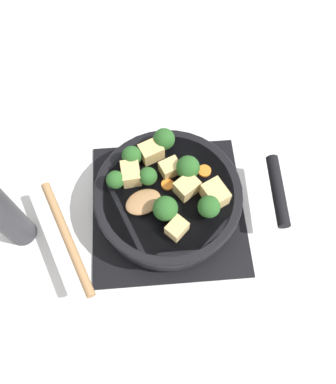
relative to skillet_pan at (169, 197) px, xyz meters
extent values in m
plane|color=silver|center=(0.00, 0.00, -0.06)|extent=(2.40, 2.40, 0.00)
cube|color=black|center=(0.00, 0.00, -0.05)|extent=(0.31, 0.31, 0.01)
torus|color=black|center=(0.00, 0.00, -0.04)|extent=(0.24, 0.24, 0.01)
cube|color=black|center=(0.00, 0.00, -0.04)|extent=(0.01, 0.23, 0.01)
cube|color=black|center=(0.00, 0.00, -0.04)|extent=(0.23, 0.01, 0.01)
cylinder|color=black|center=(0.00, 0.00, 0.00)|extent=(0.28, 0.28, 0.06)
cylinder|color=brown|center=(0.00, 0.00, 0.00)|extent=(0.25, 0.25, 0.05)
torus|color=black|center=(0.00, 0.00, 0.02)|extent=(0.28, 0.28, 0.01)
cylinder|color=black|center=(-0.21, 0.01, 0.01)|extent=(0.03, 0.15, 0.02)
ellipsoid|color=#A87A4C|center=(0.05, 0.02, 0.03)|extent=(0.08, 0.07, 0.01)
cylinder|color=#A87A4C|center=(0.19, 0.08, 0.03)|extent=(0.10, 0.22, 0.02)
cube|color=#DBB770|center=(-0.01, 0.08, 0.04)|extent=(0.05, 0.05, 0.03)
cube|color=#DBB770|center=(0.00, -0.04, 0.04)|extent=(0.04, 0.04, 0.03)
cube|color=#DBB770|center=(0.07, -0.04, 0.04)|extent=(0.04, 0.05, 0.03)
cube|color=#DBB770|center=(-0.03, 0.00, 0.04)|extent=(0.05, 0.05, 0.03)
cube|color=#DBB770|center=(-0.08, 0.02, 0.04)|extent=(0.05, 0.06, 0.04)
cube|color=#DBB770|center=(0.03, -0.08, 0.04)|extent=(0.05, 0.05, 0.03)
cylinder|color=#709956|center=(0.01, 0.04, 0.03)|extent=(0.01, 0.01, 0.01)
sphere|color=#285B23|center=(0.01, 0.04, 0.05)|extent=(0.05, 0.05, 0.05)
cylinder|color=#709956|center=(0.00, -0.10, 0.03)|extent=(0.01, 0.01, 0.01)
sphere|color=#285B23|center=(0.00, -0.10, 0.05)|extent=(0.04, 0.04, 0.04)
cylinder|color=#709956|center=(-0.04, -0.03, 0.03)|extent=(0.01, 0.01, 0.01)
sphere|color=#285B23|center=(-0.04, -0.03, 0.05)|extent=(0.04, 0.04, 0.04)
cylinder|color=#709956|center=(0.07, -0.07, 0.03)|extent=(0.01, 0.01, 0.01)
sphere|color=#285B23|center=(0.07, -0.07, 0.05)|extent=(0.04, 0.04, 0.04)
cylinder|color=#709956|center=(0.04, -0.02, 0.03)|extent=(0.01, 0.01, 0.01)
sphere|color=#285B23|center=(0.04, -0.02, 0.05)|extent=(0.03, 0.03, 0.03)
cylinder|color=#709956|center=(-0.07, 0.05, 0.03)|extent=(0.01, 0.01, 0.01)
sphere|color=#285B23|center=(-0.07, 0.05, 0.05)|extent=(0.04, 0.04, 0.04)
cylinder|color=#709956|center=(0.10, -0.02, 0.03)|extent=(0.01, 0.01, 0.01)
sphere|color=#285B23|center=(0.10, -0.02, 0.05)|extent=(0.03, 0.03, 0.03)
cylinder|color=orange|center=(-0.07, -0.04, 0.03)|extent=(0.03, 0.03, 0.01)
cylinder|color=orange|center=(0.00, -0.01, 0.03)|extent=(0.02, 0.02, 0.01)
cylinder|color=#333338|center=(0.30, 0.03, 0.04)|extent=(0.05, 0.05, 0.19)
camera|label=1|loc=(0.03, 0.29, 0.66)|focal=35.00mm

